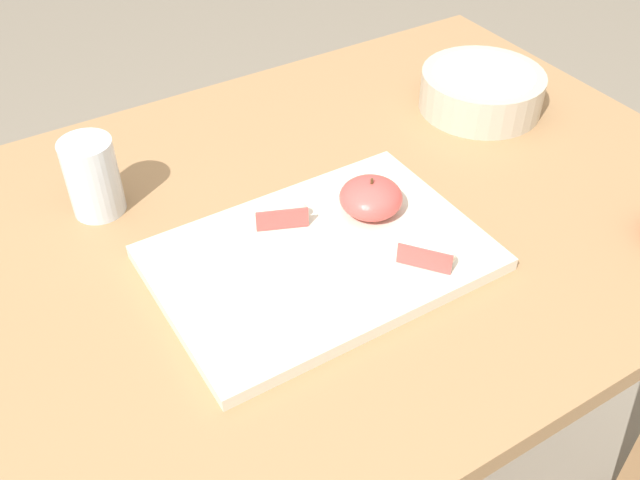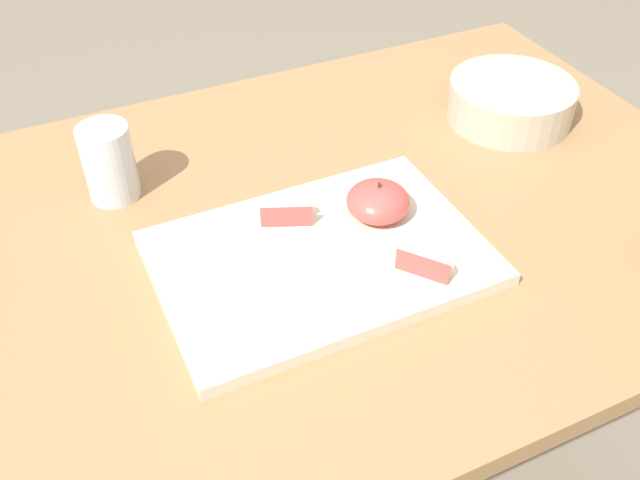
{
  "view_description": "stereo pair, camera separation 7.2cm",
  "coord_description": "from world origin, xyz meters",
  "px_view_note": "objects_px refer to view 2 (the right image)",
  "views": [
    {
      "loc": [
        -0.32,
        -0.62,
        1.31
      ],
      "look_at": [
        0.02,
        -0.08,
        0.76
      ],
      "focal_mm": 40.03,
      "sensor_mm": 36.0,
      "label": 1
    },
    {
      "loc": [
        -0.25,
        -0.65,
        1.31
      ],
      "look_at": [
        0.02,
        -0.08,
        0.76
      ],
      "focal_mm": 40.03,
      "sensor_mm": 36.0,
      "label": 2
    }
  ],
  "objects_px": {
    "cutting_board": "(320,258)",
    "apple_wedge_back": "(426,261)",
    "apple_half_skin_up": "(378,201)",
    "drinking_glass_water": "(109,163)",
    "ceramic_fruit_bowl": "(511,100)",
    "apple_wedge_right": "(288,211)"
  },
  "relations": [
    {
      "from": "apple_wedge_right",
      "to": "drinking_glass_water",
      "type": "xyz_separation_m",
      "value": [
        -0.18,
        0.17,
        0.02
      ]
    },
    {
      "from": "ceramic_fruit_bowl",
      "to": "drinking_glass_water",
      "type": "xyz_separation_m",
      "value": [
        -0.6,
        0.07,
        0.02
      ]
    },
    {
      "from": "apple_half_skin_up",
      "to": "apple_wedge_back",
      "type": "xyz_separation_m",
      "value": [
        0.0,
        -0.11,
        -0.01
      ]
    },
    {
      "from": "apple_half_skin_up",
      "to": "ceramic_fruit_bowl",
      "type": "bearing_deg",
      "value": 24.75
    },
    {
      "from": "cutting_board",
      "to": "apple_wedge_back",
      "type": "relative_size",
      "value": 5.75
    },
    {
      "from": "apple_wedge_back",
      "to": "ceramic_fruit_bowl",
      "type": "distance_m",
      "value": 0.4
    },
    {
      "from": "apple_wedge_back",
      "to": "apple_half_skin_up",
      "type": "bearing_deg",
      "value": 90.46
    },
    {
      "from": "drinking_glass_water",
      "to": "apple_wedge_right",
      "type": "bearing_deg",
      "value": -43.01
    },
    {
      "from": "cutting_board",
      "to": "ceramic_fruit_bowl",
      "type": "bearing_deg",
      "value": 23.47
    },
    {
      "from": "apple_wedge_back",
      "to": "apple_wedge_right",
      "type": "distance_m",
      "value": 0.19
    },
    {
      "from": "ceramic_fruit_bowl",
      "to": "drinking_glass_water",
      "type": "relative_size",
      "value": 1.83
    },
    {
      "from": "apple_wedge_back",
      "to": "ceramic_fruit_bowl",
      "type": "xyz_separation_m",
      "value": [
        0.31,
        0.26,
        0.0
      ]
    },
    {
      "from": "apple_wedge_back",
      "to": "ceramic_fruit_bowl",
      "type": "relative_size",
      "value": 0.35
    },
    {
      "from": "apple_half_skin_up",
      "to": "drinking_glass_water",
      "type": "bearing_deg",
      "value": 144.13
    },
    {
      "from": "apple_half_skin_up",
      "to": "ceramic_fruit_bowl",
      "type": "height_order",
      "value": "apple_half_skin_up"
    },
    {
      "from": "cutting_board",
      "to": "drinking_glass_water",
      "type": "distance_m",
      "value": 0.31
    },
    {
      "from": "apple_half_skin_up",
      "to": "cutting_board",
      "type": "bearing_deg",
      "value": -160.82
    },
    {
      "from": "cutting_board",
      "to": "apple_half_skin_up",
      "type": "xyz_separation_m",
      "value": [
        0.1,
        0.03,
        0.03
      ]
    },
    {
      "from": "apple_wedge_back",
      "to": "drinking_glass_water",
      "type": "relative_size",
      "value": 0.64
    },
    {
      "from": "apple_wedge_back",
      "to": "drinking_glass_water",
      "type": "distance_m",
      "value": 0.43
    },
    {
      "from": "ceramic_fruit_bowl",
      "to": "apple_half_skin_up",
      "type": "bearing_deg",
      "value": -155.25
    },
    {
      "from": "apple_half_skin_up",
      "to": "drinking_glass_water",
      "type": "xyz_separation_m",
      "value": [
        -0.29,
        0.21,
        0.01
      ]
    }
  ]
}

